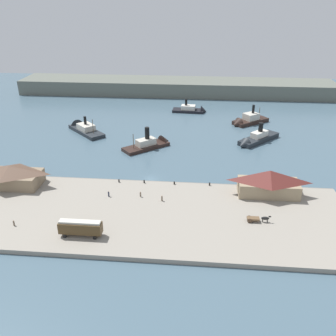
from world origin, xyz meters
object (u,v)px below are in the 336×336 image
(horse_cart, at_px, (257,218))
(pedestrian_standing_center, at_px, (162,198))
(pedestrian_near_cart, at_px, (109,194))
(mooring_post_center_west, at_px, (144,182))
(mooring_post_west, at_px, (210,184))
(ferry_moored_east, at_px, (193,110))
(mooring_post_east, at_px, (174,183))
(pedestrian_near_east_shed, at_px, (14,223))
(ferry_approaching_west, at_px, (255,139))
(ferry_outer_harbor, at_px, (247,121))
(ferry_approaching_east, at_px, (152,144))
(pedestrian_at_waters_edge, at_px, (140,194))
(street_tram, at_px, (80,227))
(ferry_shed_customs_shed, at_px, (269,182))
(ferry_moored_west, at_px, (83,128))
(ferry_shed_central_terminal, at_px, (10,175))
(mooring_post_center_east, at_px, (119,181))

(horse_cart, xyz_separation_m, pedestrian_standing_center, (-25.03, 8.00, -0.14))
(pedestrian_near_cart, bearing_deg, mooring_post_center_west, 46.01)
(mooring_post_west, distance_m, ferry_moored_east, 79.16)
(mooring_post_east, relative_size, mooring_post_west, 1.00)
(pedestrian_near_east_shed, distance_m, mooring_post_center_west, 38.39)
(ferry_approaching_west, distance_m, ferry_outer_harbor, 22.95)
(mooring_post_west, relative_size, ferry_outer_harbor, 0.05)
(ferry_approaching_east, bearing_deg, mooring_post_east, -71.24)
(pedestrian_near_east_shed, height_order, ferry_approaching_east, ferry_approaching_east)
(pedestrian_near_cart, bearing_deg, pedestrian_at_waters_edge, 4.27)
(street_tram, xyz_separation_m, pedestrian_near_cart, (2.11, 18.88, -1.62))
(pedestrian_near_cart, height_order, pedestrian_standing_center, pedestrian_near_cart)
(street_tram, distance_m, ferry_outer_harbor, 102.86)
(mooring_post_west, distance_m, ferry_approaching_east, 38.56)
(ferry_shed_customs_shed, distance_m, mooring_post_east, 27.54)
(pedestrian_at_waters_edge, bearing_deg, ferry_shed_customs_shed, 7.51)
(mooring_post_east, bearing_deg, pedestrian_standing_center, -104.92)
(street_tram, xyz_separation_m, ferry_approaching_west, (48.95, 67.97, -2.22))
(horse_cart, height_order, ferry_moored_west, ferry_moored_west)
(ferry_approaching_east, xyz_separation_m, ferry_outer_harbor, (38.97, 30.75, 0.22))
(mooring_post_west, height_order, ferry_moored_west, ferry_moored_west)
(street_tram, distance_m, mooring_post_center_west, 30.08)
(pedestrian_near_cart, bearing_deg, ferry_shed_customs_shed, 6.87)
(street_tram, distance_m, horse_cart, 43.58)
(ferry_shed_customs_shed, height_order, ferry_approaching_west, ferry_shed_customs_shed)
(ferry_shed_central_terminal, xyz_separation_m, mooring_post_center_west, (39.37, 4.96, -2.74))
(ferry_approaching_west, bearing_deg, mooring_post_center_east, -138.70)
(pedestrian_at_waters_edge, distance_m, mooring_post_center_west, 8.43)
(ferry_shed_central_terminal, distance_m, horse_cart, 72.15)
(ferry_outer_harbor, bearing_deg, horse_cart, -94.00)
(pedestrian_standing_center, height_order, mooring_post_east, pedestrian_standing_center)
(mooring_post_center_east, distance_m, ferry_outer_harbor, 77.52)
(ferry_approaching_east, bearing_deg, ferry_outer_harbor, 38.27)
(pedestrian_standing_center, relative_size, ferry_moored_west, 0.09)
(pedestrian_near_cart, bearing_deg, street_tram, -96.37)
(pedestrian_at_waters_edge, distance_m, ferry_approaching_west, 61.45)
(horse_cart, distance_m, ferry_approaching_east, 60.34)
(horse_cart, relative_size, mooring_post_center_west, 6.60)
(ferry_shed_customs_shed, height_order, pedestrian_near_east_shed, ferry_shed_customs_shed)
(ferry_moored_east, bearing_deg, mooring_post_center_west, -98.96)
(pedestrian_at_waters_edge, bearing_deg, pedestrian_near_cart, -175.73)
(ferry_moored_west, bearing_deg, pedestrian_standing_center, -54.96)
(ferry_shed_customs_shed, relative_size, horse_cart, 2.90)
(horse_cart, height_order, pedestrian_standing_center, horse_cart)
(mooring_post_east, distance_m, ferry_approaching_east, 34.07)
(pedestrian_near_east_shed, bearing_deg, mooring_post_west, 27.86)
(ferry_shed_customs_shed, bearing_deg, street_tram, -152.74)
(pedestrian_near_east_shed, bearing_deg, pedestrian_near_cart, 39.30)
(ferry_moored_west, bearing_deg, ferry_approaching_west, -5.66)
(pedestrian_at_waters_edge, distance_m, mooring_post_east, 12.25)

